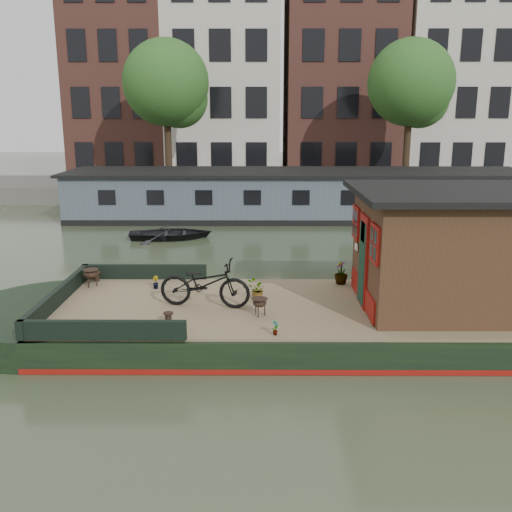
{
  "coord_description": "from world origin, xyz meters",
  "views": [
    {
      "loc": [
        -1.72,
        -11.33,
        4.52
      ],
      "look_at": [
        -1.79,
        0.5,
        1.57
      ],
      "focal_mm": 40.0,
      "sensor_mm": 36.0,
      "label": 1
    }
  ],
  "objects_px": {
    "brazier_front": "(260,307)",
    "dinghy": "(171,230)",
    "brazier_rear": "(91,278)",
    "cabin": "(451,248)",
    "bicycle": "(205,283)"
  },
  "relations": [
    {
      "from": "brazier_rear",
      "to": "dinghy",
      "type": "bearing_deg",
      "value": 86.09
    },
    {
      "from": "bicycle",
      "to": "brazier_front",
      "type": "xyz_separation_m",
      "value": [
        1.13,
        -0.57,
        -0.32
      ]
    },
    {
      "from": "brazier_rear",
      "to": "brazier_front",
      "type": "bearing_deg",
      "value": -26.77
    },
    {
      "from": "bicycle",
      "to": "brazier_rear",
      "type": "xyz_separation_m",
      "value": [
        -2.76,
        1.39,
        -0.29
      ]
    },
    {
      "from": "bicycle",
      "to": "dinghy",
      "type": "height_order",
      "value": "bicycle"
    },
    {
      "from": "cabin",
      "to": "bicycle",
      "type": "xyz_separation_m",
      "value": [
        -5.02,
        -0.12,
        -0.73
      ]
    },
    {
      "from": "cabin",
      "to": "brazier_rear",
      "type": "relative_size",
      "value": 9.75
    },
    {
      "from": "bicycle",
      "to": "brazier_rear",
      "type": "relative_size",
      "value": 4.61
    },
    {
      "from": "cabin",
      "to": "brazier_front",
      "type": "height_order",
      "value": "cabin"
    },
    {
      "from": "brazier_front",
      "to": "brazier_rear",
      "type": "xyz_separation_m",
      "value": [
        -3.89,
        1.96,
        0.02
      ]
    },
    {
      "from": "cabin",
      "to": "brazier_rear",
      "type": "height_order",
      "value": "cabin"
    },
    {
      "from": "cabin",
      "to": "dinghy",
      "type": "xyz_separation_m",
      "value": [
        -7.22,
        9.56,
        -1.56
      ]
    },
    {
      "from": "bicycle",
      "to": "dinghy",
      "type": "relative_size",
      "value": 0.62
    },
    {
      "from": "bicycle",
      "to": "cabin",
      "type": "bearing_deg",
      "value": -79.64
    },
    {
      "from": "brazier_front",
      "to": "dinghy",
      "type": "distance_m",
      "value": 10.79
    }
  ]
}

